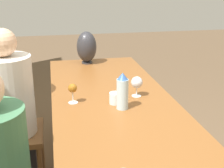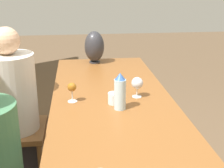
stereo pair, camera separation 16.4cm
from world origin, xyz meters
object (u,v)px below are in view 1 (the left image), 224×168
object	(u,v)px
person_far	(12,108)
chair_far	(2,128)
water_bottle	(122,91)
water_tumbler	(115,98)
wine_glass_3	(137,83)
wine_glass_1	(73,89)
vase	(87,47)

from	to	relation	value
person_far	chair_far	bearing A→B (deg)	90.00
water_bottle	water_tumbler	world-z (taller)	water_bottle
water_tumbler	water_bottle	bearing A→B (deg)	-162.73
wine_glass_3	chair_far	size ratio (longest dim) A/B	0.15
water_bottle	water_tumbler	xyz separation A→B (m)	(0.09, 0.03, -0.08)
wine_glass_1	person_far	world-z (taller)	person_far
water_tumbler	wine_glass_1	distance (m)	0.29
water_tumbler	person_far	bearing A→B (deg)	67.40
vase	wine_glass_1	bearing A→B (deg)	167.85
water_tumbler	chair_far	bearing A→B (deg)	69.69
wine_glass_1	wine_glass_3	size ratio (longest dim) A/B	0.94
wine_glass_3	chair_far	world-z (taller)	chair_far
vase	water_bottle	bearing A→B (deg)	-175.35
vase	person_far	bearing A→B (deg)	139.63
water_bottle	wine_glass_1	size ratio (longest dim) A/B	1.78
person_far	wine_glass_3	bearing A→B (deg)	-102.08
water_bottle	vase	xyz separation A→B (m)	(1.14, 0.09, 0.04)
water_bottle	wine_glass_3	xyz separation A→B (m)	(0.19, -0.15, -0.02)
chair_far	wine_glass_1	bearing A→B (deg)	-113.68
vase	wine_glass_3	world-z (taller)	vase
wine_glass_1	person_far	size ratio (longest dim) A/B	0.11
wine_glass_3	person_far	xyz separation A→B (m)	(0.19, 0.88, -0.20)
wine_glass_1	vase	bearing A→B (deg)	-12.15
wine_glass_3	vase	bearing A→B (deg)	14.33
water_tumbler	vase	bearing A→B (deg)	3.53
person_far	vase	bearing A→B (deg)	-40.37
vase	person_far	world-z (taller)	person_far
vase	chair_far	xyz separation A→B (m)	(-0.75, 0.73, -0.41)
water_tumbler	vase	xyz separation A→B (m)	(1.05, 0.06, 0.12)
water_tumbler	person_far	world-z (taller)	person_far
wine_glass_1	wine_glass_3	bearing A→B (deg)	-85.18
water_bottle	vase	distance (m)	1.14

